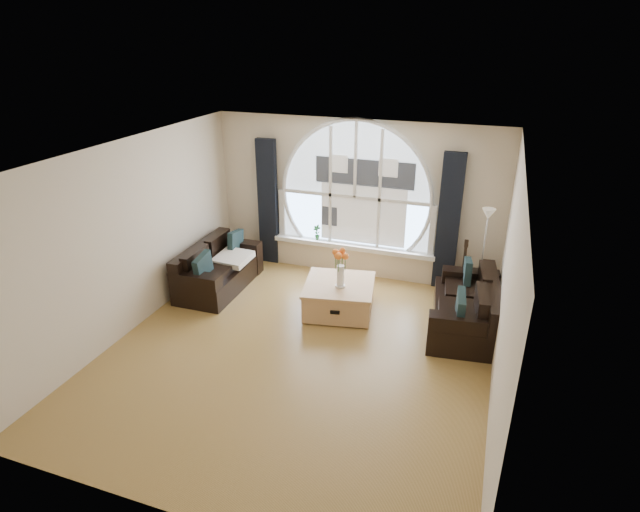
{
  "coord_description": "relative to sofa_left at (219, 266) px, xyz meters",
  "views": [
    {
      "loc": [
        2.21,
        -5.44,
        4.02
      ],
      "look_at": [
        0.0,
        0.9,
        1.05
      ],
      "focal_mm": 28.87,
      "sensor_mm": 36.0,
      "label": 1
    }
  ],
  "objects": [
    {
      "name": "coffee_chest",
      "position": [
        2.14,
        -0.1,
        -0.15
      ],
      "size": [
        1.21,
        1.21,
        0.51
      ],
      "primitive_type": "cube",
      "rotation": [
        0.0,
        0.0,
        0.18
      ],
      "color": "tan",
      "rests_on": "ground"
    },
    {
      "name": "potted_plant",
      "position": [
        1.28,
        1.3,
        0.29
      ],
      "size": [
        0.16,
        0.13,
        0.27
      ],
      "primitive_type": "imported",
      "rotation": [
        0.0,
        0.0,
        -0.22
      ],
      "color": "#1E6023",
      "rests_on": "window_sill"
    },
    {
      "name": "ceiling",
      "position": [
        1.95,
        -1.35,
        2.3
      ],
      "size": [
        5.0,
        5.5,
        0.01
      ],
      "primitive_type": "cube",
      "color": "silver",
      "rests_on": "ground"
    },
    {
      "name": "wall_front",
      "position": [
        1.95,
        -4.1,
        0.95
      ],
      "size": [
        5.0,
        0.01,
        2.7
      ],
      "primitive_type": "cube",
      "color": "beige",
      "rests_on": "ground"
    },
    {
      "name": "sofa_left",
      "position": [
        0.0,
        0.0,
        0.0
      ],
      "size": [
        0.86,
        1.68,
        0.74
      ],
      "primitive_type": "cube",
      "rotation": [
        0.0,
        0.0,
        0.01
      ],
      "color": "black",
      "rests_on": "ground"
    },
    {
      "name": "floor_lamp",
      "position": [
        4.15,
        0.82,
        0.4
      ],
      "size": [
        0.24,
        0.24,
        1.6
      ],
      "primitive_type": "cube",
      "color": "#B2B2B2",
      "rests_on": "ground"
    },
    {
      "name": "attic_slope",
      "position": [
        4.15,
        -1.35,
        1.95
      ],
      "size": [
        0.92,
        5.5,
        0.72
      ],
      "primitive_type": "cube",
      "color": "silver",
      "rests_on": "ground"
    },
    {
      "name": "window_sill",
      "position": [
        1.95,
        1.3,
        0.11
      ],
      "size": [
        2.9,
        0.22,
        0.08
      ],
      "primitive_type": "cube",
      "color": "white",
      "rests_on": "wall_back"
    },
    {
      "name": "vase_flowers",
      "position": [
        2.18,
        -0.19,
        0.46
      ],
      "size": [
        0.24,
        0.24,
        0.7
      ],
      "primitive_type": "cube",
      "color": "white",
      "rests_on": "coffee_chest"
    },
    {
      "name": "sofa_right",
      "position": [
        4.01,
        0.03,
        0.0
      ],
      "size": [
        1.06,
        1.81,
        0.77
      ],
      "primitive_type": "cube",
      "rotation": [
        0.0,
        0.0,
        0.12
      ],
      "color": "black",
      "rests_on": "ground"
    },
    {
      "name": "wall_back",
      "position": [
        1.95,
        1.4,
        0.95
      ],
      "size": [
        5.0,
        0.01,
        2.7
      ],
      "primitive_type": "cube",
      "color": "beige",
      "rests_on": "ground"
    },
    {
      "name": "guitar",
      "position": [
        3.89,
        0.96,
        0.13
      ],
      "size": [
        0.39,
        0.29,
        1.06
      ],
      "primitive_type": "cube",
      "rotation": [
        0.0,
        0.0,
        0.14
      ],
      "color": "brown",
      "rests_on": "ground"
    },
    {
      "name": "wall_left",
      "position": [
        -0.55,
        -1.35,
        0.95
      ],
      "size": [
        0.01,
        5.5,
        2.7
      ],
      "primitive_type": "cube",
      "color": "beige",
      "rests_on": "ground"
    },
    {
      "name": "neighbor_house",
      "position": [
        2.1,
        1.35,
        1.1
      ],
      "size": [
        1.7,
        0.02,
        1.5
      ],
      "primitive_type": "cube",
      "color": "silver",
      "rests_on": "wall_back"
    },
    {
      "name": "curtain_right",
      "position": [
        3.55,
        1.28,
        0.75
      ],
      "size": [
        0.35,
        0.12,
        2.3
      ],
      "primitive_type": "cube",
      "color": "black",
      "rests_on": "ground"
    },
    {
      "name": "throw_blanket",
      "position": [
        0.19,
        0.16,
        0.1
      ],
      "size": [
        0.58,
        0.58,
        0.1
      ],
      "primitive_type": "cube",
      "rotation": [
        0.0,
        0.0,
        -0.06
      ],
      "color": "silver",
      "rests_on": "sofa_left"
    },
    {
      "name": "wall_right",
      "position": [
        4.45,
        -1.35,
        0.95
      ],
      "size": [
        0.01,
        5.5,
        2.7
      ],
      "primitive_type": "cube",
      "color": "beige",
      "rests_on": "ground"
    },
    {
      "name": "arched_window",
      "position": [
        1.95,
        1.37,
        1.23
      ],
      "size": [
        2.6,
        0.06,
        2.15
      ],
      "primitive_type": "cube",
      "color": "silver",
      "rests_on": "wall_back"
    },
    {
      "name": "curtain_left",
      "position": [
        0.35,
        1.28,
        0.75
      ],
      "size": [
        0.35,
        0.12,
        2.3
      ],
      "primitive_type": "cube",
      "color": "black",
      "rests_on": "ground"
    },
    {
      "name": "ground",
      "position": [
        1.95,
        -1.35,
        -0.4
      ],
      "size": [
        5.0,
        5.5,
        0.01
      ],
      "primitive_type": "cube",
      "color": "brown",
      "rests_on": "ground"
    },
    {
      "name": "window_frame",
      "position": [
        1.95,
        1.34,
        1.23
      ],
      "size": [
        2.76,
        0.08,
        2.15
      ],
      "primitive_type": "cube",
      "color": "white",
      "rests_on": "wall_back"
    }
  ]
}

